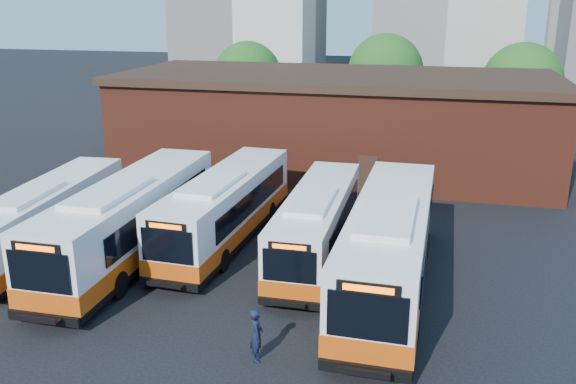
% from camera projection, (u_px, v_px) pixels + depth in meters
% --- Properties ---
extents(ground, '(220.00, 220.00, 0.00)m').
position_uv_depth(ground, '(246.00, 295.00, 23.74)').
color(ground, black).
extents(bus_farwest, '(3.27, 11.72, 3.16)m').
position_uv_depth(bus_farwest, '(48.00, 220.00, 27.72)').
color(bus_farwest, white).
rests_on(bus_farwest, ground).
extents(bus_west, '(2.95, 13.51, 3.67)m').
position_uv_depth(bus_west, '(131.00, 223.00, 26.68)').
color(bus_west, white).
rests_on(bus_west, ground).
extents(bus_midwest, '(3.06, 12.46, 3.37)m').
position_uv_depth(bus_midwest, '(226.00, 210.00, 28.74)').
color(bus_midwest, white).
rests_on(bus_midwest, ground).
extents(bus_mideast, '(2.54, 11.47, 3.11)m').
position_uv_depth(bus_mideast, '(317.00, 226.00, 27.01)').
color(bus_mideast, white).
rests_on(bus_mideast, ground).
extents(bus_east, '(3.03, 13.72, 3.72)m').
position_uv_depth(bus_east, '(389.00, 249.00, 23.75)').
color(bus_east, white).
rests_on(bus_east, ground).
extents(transit_worker, '(0.61, 0.75, 1.77)m').
position_uv_depth(transit_worker, '(257.00, 335.00, 19.18)').
color(transit_worker, black).
rests_on(transit_worker, ground).
extents(depot_building, '(28.60, 12.60, 6.40)m').
position_uv_depth(depot_building, '(335.00, 120.00, 41.28)').
color(depot_building, maroon).
rests_on(depot_building, ground).
extents(tree_west, '(6.00, 6.00, 7.65)m').
position_uv_depth(tree_west, '(248.00, 75.00, 54.29)').
color(tree_west, '#382314').
rests_on(tree_west, ground).
extents(tree_mid, '(6.56, 6.56, 8.36)m').
position_uv_depth(tree_mid, '(385.00, 72.00, 53.24)').
color(tree_mid, '#382314').
rests_on(tree_mid, ground).
extents(tree_east, '(6.24, 6.24, 7.96)m').
position_uv_depth(tree_east, '(522.00, 83.00, 48.00)').
color(tree_east, '#382314').
rests_on(tree_east, ground).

